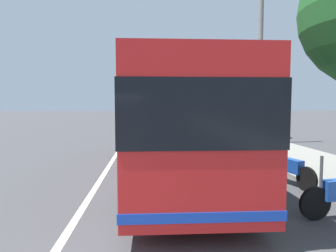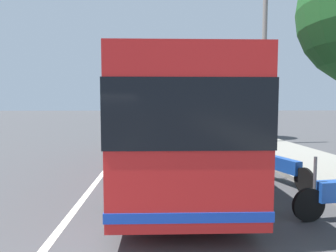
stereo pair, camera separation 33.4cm
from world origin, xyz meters
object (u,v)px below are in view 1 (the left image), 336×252
object	(u,v)px
roadside_tree_far_block	(238,66)
utility_pole	(260,69)
car_side_street	(124,115)
motorcycle_far_end	(285,167)
coach_bus	(174,118)
car_behind_bus	(156,120)

from	to	relation	value
roadside_tree_far_block	utility_pole	size ratio (longest dim) A/B	0.74
car_side_street	motorcycle_far_end	bearing A→B (deg)	6.99
car_side_street	coach_bus	bearing A→B (deg)	2.91
coach_bus	car_behind_bus	size ratio (longest dim) A/B	2.81
coach_bus	motorcycle_far_end	xyz separation A→B (m)	(-1.94, -3.05, -1.34)
roadside_tree_far_block	car_side_street	bearing A→B (deg)	19.90
motorcycle_far_end	roadside_tree_far_block	world-z (taller)	roadside_tree_far_block
motorcycle_far_end	utility_pole	xyz separation A→B (m)	(8.64, -2.59, 3.86)
motorcycle_far_end	utility_pole	size ratio (longest dim) A/B	0.25
car_side_street	roadside_tree_far_block	xyz separation A→B (m)	(-27.06, -9.80, 4.20)
coach_bus	motorcycle_far_end	world-z (taller)	coach_bus
car_behind_bus	car_side_street	bearing A→B (deg)	17.67
car_side_street	roadside_tree_far_block	world-z (taller)	roadside_tree_far_block
coach_bus	motorcycle_far_end	bearing A→B (deg)	-121.68
motorcycle_far_end	car_behind_bus	size ratio (longest dim) A/B	0.53
coach_bus	utility_pole	xyz separation A→B (m)	(6.70, -5.65, 2.52)
car_side_street	utility_pole	world-z (taller)	utility_pole
motorcycle_far_end	car_behind_bus	distance (m)	22.92
coach_bus	car_side_street	xyz separation A→B (m)	(36.51, 4.61, -1.11)
utility_pole	roadside_tree_far_block	bearing A→B (deg)	9.42
motorcycle_far_end	car_behind_bus	world-z (taller)	car_behind_bus
roadside_tree_far_block	utility_pole	bearing A→B (deg)	-170.58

